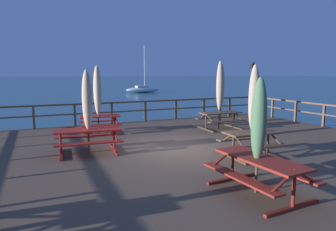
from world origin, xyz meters
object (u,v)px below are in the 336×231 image
(patio_umbrella_tall_mid_right, at_px, (87,100))
(patio_umbrella_tall_front, at_px, (259,120))
(picnic_table_mid_left, at_px, (220,117))
(patio_umbrella_short_mid, at_px, (254,99))
(picnic_table_mid_centre, at_px, (100,121))
(sailboat_distant, at_px, (143,89))
(lamp_post_hooked, at_px, (253,80))
(picnic_table_back_right, at_px, (260,167))
(picnic_table_front_right, at_px, (251,139))
(picnic_table_mid_right, at_px, (88,136))
(patio_umbrella_short_front, at_px, (220,86))
(patio_umbrella_tall_back_left, at_px, (97,91))
(patio_umbrella_short_back, at_px, (221,86))

(patio_umbrella_tall_mid_right, height_order, patio_umbrella_tall_front, patio_umbrella_tall_mid_right)
(picnic_table_mid_left, distance_m, patio_umbrella_short_mid, 4.74)
(picnic_table_mid_centre, relative_size, sailboat_distant, 0.22)
(patio_umbrella_short_mid, height_order, patio_umbrella_tall_front, patio_umbrella_short_mid)
(picnic_table_mid_centre, relative_size, patio_umbrella_tall_mid_right, 0.65)
(patio_umbrella_tall_front, relative_size, lamp_post_hooked, 0.77)
(picnic_table_back_right, xyz_separation_m, picnic_table_mid_left, (3.38, 6.43, -0.01))
(picnic_table_front_right, height_order, sailboat_distant, sailboat_distant)
(picnic_table_mid_right, distance_m, picnic_table_mid_left, 6.40)
(picnic_table_back_right, height_order, patio_umbrella_short_front, patio_umbrella_short_front)
(picnic_table_front_right, bearing_deg, patio_umbrella_short_mid, -106.43)
(lamp_post_hooked, bearing_deg, picnic_table_front_right, -129.98)
(picnic_table_back_right, height_order, picnic_table_mid_centre, same)
(picnic_table_mid_centre, xyz_separation_m, sailboat_distant, (13.79, 33.98, -0.69))
(picnic_table_back_right, bearing_deg, picnic_table_mid_left, 62.22)
(patio_umbrella_tall_mid_right, xyz_separation_m, patio_umbrella_tall_front, (2.70, -4.73, -0.12))
(picnic_table_mid_left, relative_size, patio_umbrella_tall_mid_right, 0.72)
(patio_umbrella_tall_back_left, xyz_separation_m, patio_umbrella_short_front, (5.20, -1.19, 0.15))
(picnic_table_mid_left, distance_m, patio_umbrella_tall_mid_right, 6.45)
(picnic_table_mid_right, bearing_deg, picnic_table_mid_centre, 71.91)
(lamp_post_hooked, bearing_deg, sailboat_distant, 82.11)
(picnic_table_front_right, distance_m, patio_umbrella_short_mid, 1.22)
(picnic_table_front_right, bearing_deg, picnic_table_back_right, -126.41)
(picnic_table_mid_left, distance_m, patio_umbrella_short_front, 1.39)
(picnic_table_front_right, xyz_separation_m, picnic_table_mid_left, (1.72, 4.17, 0.01))
(picnic_table_mid_centre, distance_m, picnic_table_mid_left, 5.34)
(patio_umbrella_tall_front, relative_size, patio_umbrella_short_front, 0.80)
(patio_umbrella_short_front, height_order, sailboat_distant, sailboat_distant)
(patio_umbrella_tall_front, distance_m, patio_umbrella_short_back, 8.52)
(patio_umbrella_tall_back_left, bearing_deg, picnic_table_mid_left, -12.89)
(picnic_table_mid_right, distance_m, lamp_post_hooked, 11.29)
(patio_umbrella_tall_mid_right, relative_size, patio_umbrella_short_back, 0.88)
(patio_umbrella_tall_front, height_order, patio_umbrella_short_back, patio_umbrella_short_back)
(picnic_table_back_right, bearing_deg, picnic_table_mid_right, 120.54)
(picnic_table_mid_left, relative_size, patio_umbrella_tall_back_left, 0.67)
(picnic_table_mid_left, relative_size, patio_umbrella_short_front, 0.62)
(picnic_table_mid_centre, height_order, patio_umbrella_tall_mid_right, patio_umbrella_tall_mid_right)
(patio_umbrella_tall_mid_right, height_order, sailboat_distant, sailboat_distant)
(patio_umbrella_tall_back_left, bearing_deg, patio_umbrella_short_mid, -57.03)
(patio_umbrella_short_back, bearing_deg, picnic_table_mid_centre, 178.80)
(picnic_table_mid_right, relative_size, patio_umbrella_tall_mid_right, 0.80)
(patio_umbrella_tall_back_left, height_order, sailboat_distant, sailboat_distant)
(picnic_table_mid_right, height_order, patio_umbrella_tall_mid_right, patio_umbrella_tall_mid_right)
(picnic_table_mid_left, height_order, patio_umbrella_short_back, patio_umbrella_short_back)
(picnic_table_mid_left, height_order, patio_umbrella_tall_back_left, patio_umbrella_tall_back_left)
(lamp_post_hooked, bearing_deg, patio_umbrella_short_back, -153.10)
(picnic_table_back_right, xyz_separation_m, patio_umbrella_short_front, (3.32, 6.44, 1.39))
(picnic_table_back_right, xyz_separation_m, patio_umbrella_tall_mid_right, (-2.75, 4.77, 1.11))
(patio_umbrella_tall_front, bearing_deg, sailboat_distant, 73.88)
(picnic_table_mid_centre, bearing_deg, patio_umbrella_tall_front, -76.70)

